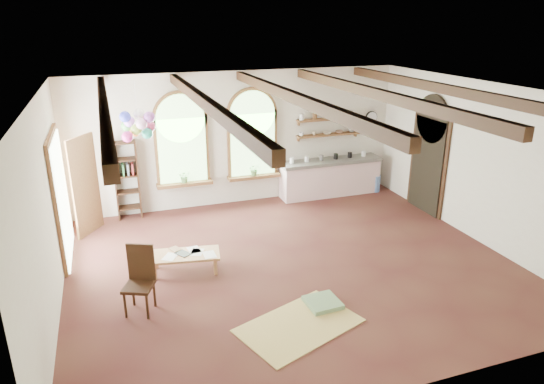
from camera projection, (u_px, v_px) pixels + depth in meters
name	position (u px, v px, depth m)	size (l,w,h in m)	color
floor	(292.00, 264.00, 9.07)	(8.00, 8.00, 0.00)	#512C21
ceiling_beams	(294.00, 97.00, 8.02)	(6.20, 6.80, 0.18)	#341C10
window_left	(182.00, 143.00, 11.13)	(1.30, 0.28, 2.20)	brown
window_right	(252.00, 137.00, 11.65)	(1.30, 0.28, 2.20)	brown
left_doorway	(61.00, 199.00, 9.06)	(0.10, 1.90, 2.50)	brown
right_doorway	(427.00, 166.00, 11.25)	(0.10, 1.30, 2.40)	black
kitchen_counter	(330.00, 177.00, 12.46)	(2.68, 0.62, 0.94)	beige
wall_shelf_lower	(329.00, 135.00, 12.25)	(1.70, 0.24, 0.04)	brown
wall_shelf_upper	(329.00, 119.00, 12.12)	(1.70, 0.24, 0.04)	brown
wall_clock	(372.00, 117.00, 12.58)	(0.32, 0.32, 0.04)	black
bookshelf	(127.00, 180.00, 10.88)	(0.53, 0.32, 1.80)	#341C10
coffee_table	(185.00, 256.00, 8.70)	(1.31, 0.77, 0.35)	tan
side_chair	(140.00, 293.00, 7.52)	(0.56, 0.56, 1.08)	#341C10
floor_mat	(299.00, 325.00, 7.24)	(1.76, 1.09, 0.02)	#D1BB68
floor_cushion	(323.00, 303.00, 7.75)	(0.51, 0.51, 0.09)	#688A5F
water_jug_a	(357.00, 182.00, 12.78)	(0.29, 0.29, 0.57)	#5E88CB
water_jug_b	(375.00, 182.00, 12.80)	(0.29, 0.29, 0.57)	#5E88CB
balloon_cluster	(138.00, 125.00, 9.57)	(0.69, 0.69, 1.14)	silver
table_book	(171.00, 251.00, 8.79)	(0.16, 0.23, 0.02)	olive
tablet	(183.00, 253.00, 8.69)	(0.19, 0.27, 0.01)	black
potted_plant_left	(185.00, 176.00, 11.30)	(0.27, 0.23, 0.30)	#598C4C
potted_plant_right	(254.00, 169.00, 11.82)	(0.27, 0.23, 0.30)	#598C4C
shelf_cup_a	(301.00, 134.00, 12.00)	(0.12, 0.10, 0.10)	white
shelf_cup_b	(314.00, 133.00, 12.11)	(0.10, 0.10, 0.09)	beige
shelf_bowl_a	(327.00, 133.00, 12.22)	(0.22, 0.22, 0.05)	beige
shelf_bowl_b	(339.00, 132.00, 12.33)	(0.20, 0.20, 0.06)	#8C664C
shelf_vase	(352.00, 128.00, 12.42)	(0.18, 0.18, 0.19)	slate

